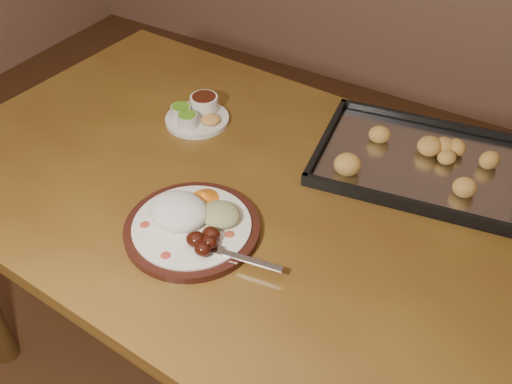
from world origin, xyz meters
The scene contains 4 objects.
dining_table centered at (0.14, 0.25, 0.65)m, with size 1.55×0.99×0.75m.
dinner_plate centered at (0.10, 0.08, 0.77)m, with size 0.35×0.27×0.06m.
condiment_saucer centered at (-0.12, 0.41, 0.77)m, with size 0.16×0.16×0.05m.
baking_tray centered at (0.42, 0.52, 0.76)m, with size 0.50×0.41×0.05m.
Camera 1 is at (0.63, -0.55, 1.57)m, focal length 40.00 mm.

